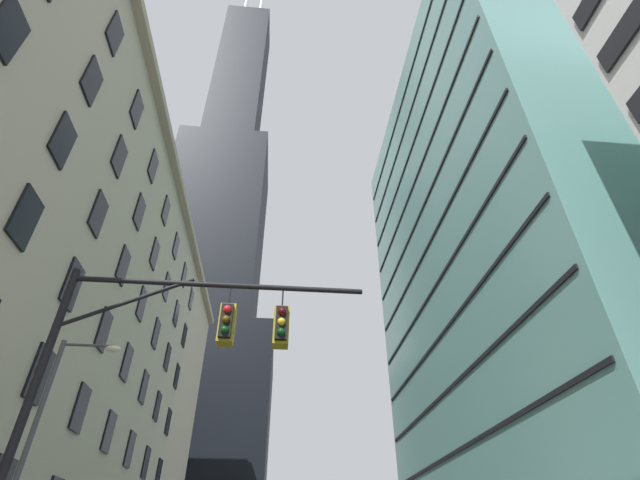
{
  "coord_description": "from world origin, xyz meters",
  "views": [
    {
      "loc": [
        -1.24,
        -6.17,
        1.89
      ],
      "look_at": [
        2.19,
        29.93,
        27.92
      ],
      "focal_mm": 25.37,
      "sensor_mm": 36.0,
      "label": 1
    }
  ],
  "objects": [
    {
      "name": "station_building",
      "position": [
        -17.0,
        22.94,
        14.76
      ],
      "size": [
        12.67,
        57.88,
        29.58
      ],
      "color": "#BCAF93",
      "rests_on": "ground"
    },
    {
      "name": "dark_skyscraper",
      "position": [
        -17.26,
        78.24,
        50.49
      ],
      "size": [
        29.92,
        29.92,
        180.24
      ],
      "color": "black",
      "rests_on": "ground"
    },
    {
      "name": "glass_office_midrise",
      "position": [
        20.7,
        25.19,
        23.83
      ],
      "size": [
        19.52,
        34.01,
        47.66
      ],
      "color": "slate",
      "rests_on": "ground"
    },
    {
      "name": "traffic_signal_mast",
      "position": [
        -3.76,
        4.47,
        5.83
      ],
      "size": [
        7.7,
        0.63,
        7.98
      ],
      "color": "black",
      "rests_on": "sidewalk_left"
    },
    {
      "name": "street_lamppost",
      "position": [
        -8.95,
        10.52,
        5.14
      ],
      "size": [
        2.19,
        0.32,
        8.51
      ],
      "color": "#47474C",
      "rests_on": "sidewalk_left"
    }
  ]
}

